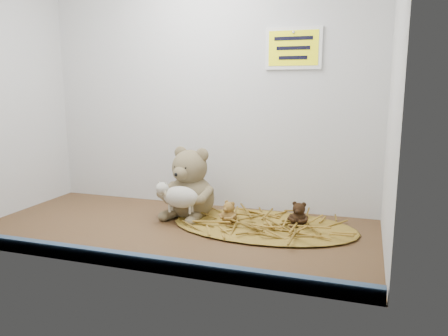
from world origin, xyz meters
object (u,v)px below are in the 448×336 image
(toy_lamb, at_px, (181,197))
(mini_teddy_brown, at_px, (299,213))
(main_teddy, at_px, (191,183))
(mini_teddy_tan, at_px, (229,211))

(toy_lamb, distance_m, mini_teddy_brown, 0.37)
(toy_lamb, bearing_deg, mini_teddy_brown, 11.01)
(main_teddy, relative_size, toy_lamb, 1.58)
(main_teddy, bearing_deg, mini_teddy_brown, 9.83)
(main_teddy, bearing_deg, mini_teddy_tan, -7.25)
(toy_lamb, relative_size, mini_teddy_tan, 2.06)
(toy_lamb, height_order, mini_teddy_brown, toy_lamb)
(toy_lamb, bearing_deg, main_teddy, 90.00)
(main_teddy, xyz_separation_m, mini_teddy_tan, (0.15, -0.05, -0.07))
(main_teddy, xyz_separation_m, mini_teddy_brown, (0.36, -0.01, -0.07))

